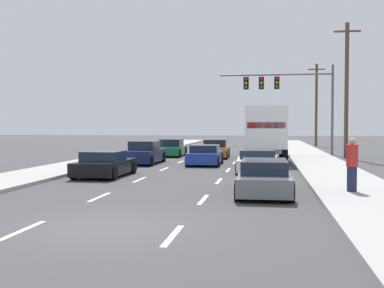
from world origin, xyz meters
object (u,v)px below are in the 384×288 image
at_px(car_orange, 216,149).
at_px(car_blue, 205,155).
at_px(car_green, 172,148).
at_px(car_gray, 264,178).
at_px(car_navy, 144,153).
at_px(utility_pole_mid, 347,89).
at_px(traffic_signal_mast, 280,88).
at_px(utility_pole_far, 316,104).
at_px(car_black, 105,165).
at_px(box_truck, 266,130).
at_px(car_white, 258,162).
at_px(pedestrian_near_corner, 352,165).

distance_m(car_orange, car_blue, 6.25).
bearing_deg(car_green, car_gray, -69.77).
relative_size(car_navy, utility_pole_mid, 0.46).
xyz_separation_m(traffic_signal_mast, utility_pole_far, (4.33, 15.72, -0.59)).
relative_size(car_gray, utility_pole_far, 0.52).
xyz_separation_m(car_black, utility_pole_far, (12.65, 33.51, 4.11)).
height_order(car_orange, traffic_signal_mast, traffic_signal_mast).
height_order(car_orange, box_truck, box_truck).
bearing_deg(utility_pole_far, car_green, -123.01).
bearing_deg(box_truck, car_white, -92.60).
relative_size(car_green, pedestrian_near_corner, 2.33).
relative_size(box_truck, car_gray, 1.87).
xyz_separation_m(utility_pole_mid, utility_pole_far, (-0.11, 19.47, -0.22)).
relative_size(car_orange, car_gray, 0.93).
xyz_separation_m(car_blue, car_gray, (3.49, -11.49, 0.00)).
xyz_separation_m(traffic_signal_mast, pedestrian_near_corner, (1.74, -22.22, -4.20)).
bearing_deg(car_orange, car_green, 162.56).
height_order(car_blue, traffic_signal_mast, traffic_signal_mast).
bearing_deg(traffic_signal_mast, box_truck, -99.23).
distance_m(car_green, traffic_signal_mast, 9.90).
bearing_deg(utility_pole_far, utility_pole_mid, -89.67).
xyz_separation_m(car_navy, utility_pole_mid, (12.79, 6.70, 4.24)).
xyz_separation_m(box_truck, traffic_signal_mast, (1.13, 6.93, 3.24)).
height_order(car_white, pedestrian_near_corner, pedestrian_near_corner).
relative_size(car_blue, pedestrian_near_corner, 2.30).
bearing_deg(pedestrian_near_corner, utility_pole_mid, 81.67).
relative_size(car_orange, utility_pole_far, 0.48).
distance_m(traffic_signal_mast, utility_pole_far, 16.32).
xyz_separation_m(car_navy, utility_pole_far, (12.68, 26.17, 4.02)).
bearing_deg(car_green, car_blue, -64.81).
height_order(car_black, utility_pole_far, utility_pole_far).
xyz_separation_m(car_green, utility_pole_far, (12.40, 19.09, 4.06)).
xyz_separation_m(car_blue, utility_pole_mid, (9.07, 6.95, 4.31)).
distance_m(car_black, utility_pole_mid, 19.46).
height_order(car_black, car_orange, car_orange).
xyz_separation_m(utility_pole_far, pedestrian_near_corner, (-2.59, -37.94, -3.62)).
bearing_deg(car_white, car_black, -156.48).
distance_m(car_navy, pedestrian_near_corner, 15.51).
xyz_separation_m(car_navy, car_gray, (7.21, -11.74, -0.07)).
bearing_deg(car_black, utility_pole_far, 69.32).
bearing_deg(utility_pole_far, car_orange, -114.00).
distance_m(utility_pole_mid, pedestrian_near_corner, 19.06).
height_order(car_blue, utility_pole_far, utility_pole_far).
bearing_deg(utility_pole_mid, car_orange, -175.60).
bearing_deg(utility_pole_mid, pedestrian_near_corner, -98.33).
height_order(car_blue, box_truck, box_truck).
xyz_separation_m(box_truck, utility_pole_mid, (5.57, 3.18, 2.87)).
xyz_separation_m(car_navy, traffic_signal_mast, (8.35, 10.45, 4.61)).
bearing_deg(box_truck, utility_pole_far, 76.45).
bearing_deg(car_orange, car_white, -73.06).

